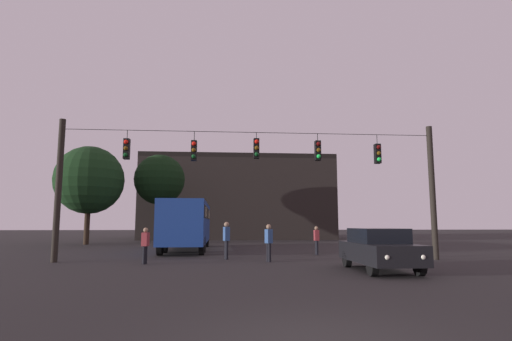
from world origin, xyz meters
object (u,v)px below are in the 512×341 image
pedestrian_crossing_left (145,244)px  pedestrian_crossing_center (226,238)px  pedestrian_near_bus (269,241)px  car_near_right (379,249)px  pedestrian_crossing_right (317,239)px  city_bus (188,221)px  tree_behind_building (160,180)px  tree_left_silhouette (89,180)px

pedestrian_crossing_left → pedestrian_crossing_center: pedestrian_crossing_center is taller
pedestrian_crossing_left → pedestrian_near_bus: (5.33, 0.55, 0.09)m
car_near_right → pedestrian_near_bus: (-3.59, 3.82, 0.15)m
car_near_right → pedestrian_crossing_right: (-0.49, 7.78, 0.07)m
city_bus → pedestrian_near_bus: 9.46m
pedestrian_crossing_left → tree_behind_building: 20.20m
pedestrian_crossing_left → tree_left_silhouette: 19.25m
tree_behind_building → city_bus: bearing=-71.8°
tree_behind_building → tree_left_silhouette: bearing=-155.5°
pedestrian_crossing_right → tree_left_silhouette: tree_left_silhouette is taller
car_near_right → tree_behind_building: tree_behind_building is taller
tree_left_silhouette → pedestrian_crossing_left: bearing=-65.3°
pedestrian_crossing_center → tree_left_silhouette: size_ratio=0.22×
pedestrian_near_bus → pedestrian_crossing_right: bearing=52.0°
tree_behind_building → pedestrian_crossing_center: bearing=-71.4°
city_bus → tree_left_silhouette: bearing=137.6°
city_bus → pedestrian_crossing_right: size_ratio=7.10×
pedestrian_crossing_center → pedestrian_near_bus: 2.38m
pedestrian_crossing_left → pedestrian_near_bus: bearing=5.9°
pedestrian_crossing_center → city_bus: bearing=109.4°
car_near_right → pedestrian_crossing_right: size_ratio=2.81×
city_bus → pedestrian_crossing_center: bearing=-70.6°
car_near_right → tree_behind_building: bearing=116.5°
pedestrian_crossing_left → pedestrian_crossing_right: (8.42, 4.50, 0.02)m
pedestrian_crossing_left → tree_left_silhouette: (-7.84, 17.01, 4.45)m
pedestrian_crossing_left → pedestrian_crossing_right: bearing=28.1°
city_bus → car_near_right: city_bus is taller
city_bus → tree_left_silhouette: size_ratio=1.35×
city_bus → pedestrian_crossing_center: size_ratio=6.20×
pedestrian_crossing_center → tree_behind_building: bearing=108.6°
tree_behind_building → pedestrian_crossing_left: bearing=-82.9°
pedestrian_crossing_center → pedestrian_near_bus: bearing=-38.1°
city_bus → car_near_right: (7.89, -12.19, -1.07)m
pedestrian_crossing_center → tree_left_silhouette: bearing=127.0°
car_near_right → pedestrian_crossing_center: pedestrian_crossing_center is taller
car_near_right → tree_left_silhouette: size_ratio=0.54×
city_bus → tree_behind_building: (-3.46, 10.56, 3.75)m
pedestrian_crossing_right → tree_behind_building: 19.10m
tree_left_silhouette → car_near_right: bearing=-50.5°
pedestrian_crossing_left → pedestrian_crossing_right: 9.55m
pedestrian_crossing_left → pedestrian_near_bus: size_ratio=0.91×
pedestrian_crossing_right → pedestrian_near_bus: size_ratio=0.93×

